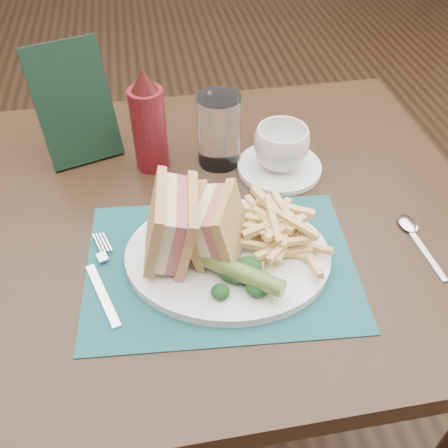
# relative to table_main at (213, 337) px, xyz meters

# --- Properties ---
(floor) EXTENTS (7.00, 7.00, 0.00)m
(floor) POSITION_rel_table_main_xyz_m (0.00, 0.50, -0.38)
(floor) COLOR black
(floor) RESTS_ON ground
(table_main) EXTENTS (0.90, 0.75, 0.75)m
(table_main) POSITION_rel_table_main_xyz_m (0.00, 0.00, 0.00)
(table_main) COLOR black
(table_main) RESTS_ON ground
(placemat) EXTENTS (0.41, 0.31, 0.00)m
(placemat) POSITION_rel_table_main_xyz_m (-0.00, -0.12, 0.38)
(placemat) COLOR #184C4F
(placemat) RESTS_ON table_main
(plate) EXTENTS (0.34, 0.30, 0.01)m
(plate) POSITION_rel_table_main_xyz_m (0.01, -0.12, 0.38)
(plate) COLOR white
(plate) RESTS_ON placemat
(sandwich_half_a) EXTENTS (0.09, 0.12, 0.12)m
(sandwich_half_a) POSITION_rel_table_main_xyz_m (-0.09, -0.10, 0.45)
(sandwich_half_a) COLOR tan
(sandwich_half_a) RESTS_ON plate
(sandwich_half_b) EXTENTS (0.11, 0.12, 0.10)m
(sandwich_half_b) POSITION_rel_table_main_xyz_m (-0.02, -0.10, 0.44)
(sandwich_half_b) COLOR tan
(sandwich_half_b) RESTS_ON plate
(kale_garnish) EXTENTS (0.11, 0.08, 0.03)m
(kale_garnish) POSITION_rel_table_main_xyz_m (0.02, -0.18, 0.41)
(kale_garnish) COLOR #123315
(kale_garnish) RESTS_ON plate
(pickle_spear) EXTENTS (0.11, 0.10, 0.03)m
(pickle_spear) POSITION_rel_table_main_xyz_m (0.02, -0.18, 0.41)
(pickle_spear) COLOR #4B6526
(pickle_spear) RESTS_ON plate
(fries_pile) EXTENTS (0.18, 0.20, 0.06)m
(fries_pile) POSITION_rel_table_main_xyz_m (0.09, -0.10, 0.42)
(fries_pile) COLOR #E9C374
(fries_pile) RESTS_ON plate
(fork) EXTENTS (0.09, 0.17, 0.01)m
(fork) POSITION_rel_table_main_xyz_m (-0.17, -0.12, 0.38)
(fork) COLOR silver
(fork) RESTS_ON placemat
(spoon) EXTENTS (0.04, 0.15, 0.01)m
(spoon) POSITION_rel_table_main_xyz_m (0.31, -0.14, 0.38)
(spoon) COLOR silver
(spoon) RESTS_ON table_main
(saucer) EXTENTS (0.19, 0.19, 0.01)m
(saucer) POSITION_rel_table_main_xyz_m (0.14, 0.08, 0.38)
(saucer) COLOR white
(saucer) RESTS_ON table_main
(coffee_cup) EXTENTS (0.13, 0.13, 0.08)m
(coffee_cup) POSITION_rel_table_main_xyz_m (0.14, 0.08, 0.42)
(coffee_cup) COLOR white
(coffee_cup) RESTS_ON saucer
(drinking_glass) EXTENTS (0.09, 0.09, 0.13)m
(drinking_glass) POSITION_rel_table_main_xyz_m (0.04, 0.13, 0.44)
(drinking_glass) COLOR white
(drinking_glass) RESTS_ON table_main
(ketchup_bottle) EXTENTS (0.08, 0.08, 0.19)m
(ketchup_bottle) POSITION_rel_table_main_xyz_m (-0.08, 0.14, 0.47)
(ketchup_bottle) COLOR #5B0F16
(ketchup_bottle) RESTS_ON table_main
(check_presenter) EXTENTS (0.15, 0.11, 0.20)m
(check_presenter) POSITION_rel_table_main_xyz_m (-0.20, 0.20, 0.48)
(check_presenter) COLOR black
(check_presenter) RESTS_ON table_main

